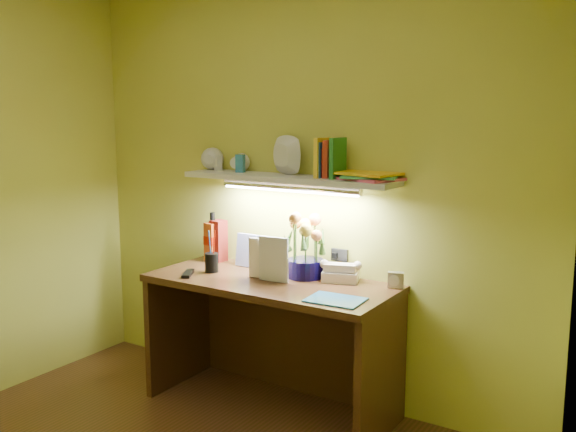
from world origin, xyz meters
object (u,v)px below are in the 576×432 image
object	(u,v)px
flower_bouquet	(305,246)
desk_clock	(396,280)
desk	(270,345)
whisky_bottle	(213,237)
telephone	(341,271)

from	to	relation	value
flower_bouquet	desk_clock	distance (m)	0.54
desk	whisky_bottle	size ratio (longest dim) A/B	4.57
desk	telephone	distance (m)	0.58
desk	desk_clock	bearing A→B (deg)	19.32
whisky_bottle	telephone	bearing A→B (deg)	-0.29
desk	whisky_bottle	xyz separation A→B (m)	(-0.56, 0.19, 0.53)
desk	desk_clock	size ratio (longest dim) A/B	16.72
desk_clock	desk	bearing A→B (deg)	179.96
telephone	desk_clock	world-z (taller)	telephone
telephone	desk_clock	xyz separation A→B (m)	(0.31, 0.04, -0.02)
flower_bouquet	desk_clock	size ratio (longest dim) A/B	4.28
telephone	desk_clock	bearing A→B (deg)	-12.08
desk_clock	whisky_bottle	bearing A→B (deg)	162.27
flower_bouquet	desk_clock	world-z (taller)	flower_bouquet
desk	telephone	size ratio (longest dim) A/B	7.26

